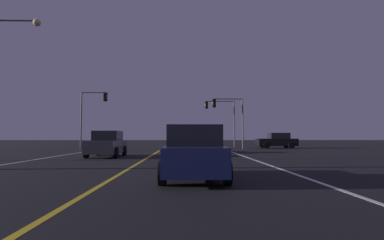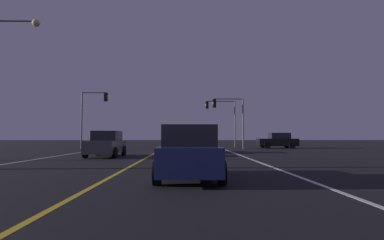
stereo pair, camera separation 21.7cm
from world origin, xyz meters
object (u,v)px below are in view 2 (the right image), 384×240
at_px(traffic_light_near_left, 94,107).
at_px(traffic_light_far_right, 221,113).
at_px(traffic_light_near_right, 228,111).
at_px(car_lead_same_lane, 189,153).
at_px(car_oncoming, 106,144).
at_px(street_lamp_left_mid, 2,69).
at_px(car_ahead_far, 179,143).
at_px(car_crossing_side, 278,141).

xyz_separation_m(traffic_light_near_left, traffic_light_far_right, (13.71, 5.50, -0.13)).
bearing_deg(traffic_light_near_left, traffic_light_near_right, 0.00).
bearing_deg(traffic_light_far_right, car_lead_same_lane, 81.76).
bearing_deg(traffic_light_near_right, car_lead_same_lane, 79.35).
height_order(car_oncoming, street_lamp_left_mid, street_lamp_left_mid).
distance_m(traffic_light_near_left, traffic_light_far_right, 14.77).
xyz_separation_m(car_oncoming, car_lead_same_lane, (5.40, -10.62, 0.00)).
bearing_deg(car_ahead_far, traffic_light_near_right, -36.55).
distance_m(traffic_light_near_right, traffic_light_far_right, 5.51).
relative_size(car_ahead_far, traffic_light_far_right, 0.77).
xyz_separation_m(traffic_light_near_right, traffic_light_far_right, (-0.16, 5.50, 0.27)).
bearing_deg(car_oncoming, traffic_light_near_right, 140.25).
xyz_separation_m(traffic_light_near_left, street_lamp_left_mid, (-0.84, -14.50, 0.85)).
xyz_separation_m(car_crossing_side, car_lead_same_lane, (-9.94, -24.31, 0.00)).
xyz_separation_m(traffic_light_near_right, street_lamp_left_mid, (-14.71, -14.50, 1.25)).
bearing_deg(car_ahead_far, traffic_light_far_right, -21.36).
distance_m(car_oncoming, car_ahead_far, 6.76).
height_order(car_oncoming, traffic_light_far_right, traffic_light_far_right).
distance_m(car_crossing_side, traffic_light_near_left, 20.08).
bearing_deg(car_ahead_far, car_oncoming, 136.36).
distance_m(car_oncoming, traffic_light_near_left, 12.77).
bearing_deg(street_lamp_left_mid, traffic_light_far_right, 53.96).
bearing_deg(traffic_light_far_right, car_ahead_far, 68.64).
bearing_deg(car_oncoming, street_lamp_left_mid, -59.77).
bearing_deg(car_crossing_side, street_lamp_left_mid, 39.16).
xyz_separation_m(car_crossing_side, car_oncoming, (-15.34, -13.69, 0.00)).
bearing_deg(car_crossing_side, traffic_light_far_right, -29.15).
bearing_deg(street_lamp_left_mid, car_crossing_side, 39.16).
height_order(traffic_light_near_left, street_lamp_left_mid, street_lamp_left_mid).
height_order(traffic_light_far_right, street_lamp_left_mid, street_lamp_left_mid).
relative_size(car_oncoming, street_lamp_left_mid, 0.53).
bearing_deg(street_lamp_left_mid, car_lead_same_lane, -35.82).
bearing_deg(car_oncoming, car_ahead_far, 136.36).
relative_size(traffic_light_near_right, street_lamp_left_mid, 0.65).
relative_size(car_crossing_side, car_ahead_far, 1.00).
distance_m(traffic_light_near_right, street_lamp_left_mid, 20.70).
bearing_deg(traffic_light_far_right, car_oncoming, 61.06).
distance_m(car_ahead_far, street_lamp_left_mid, 13.33).
height_order(car_crossing_side, traffic_light_far_right, traffic_light_far_right).
bearing_deg(traffic_light_far_right, traffic_light_near_left, 21.86).
bearing_deg(car_lead_same_lane, traffic_light_near_right, -10.65).
bearing_deg(car_crossing_side, car_ahead_far, 39.47).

